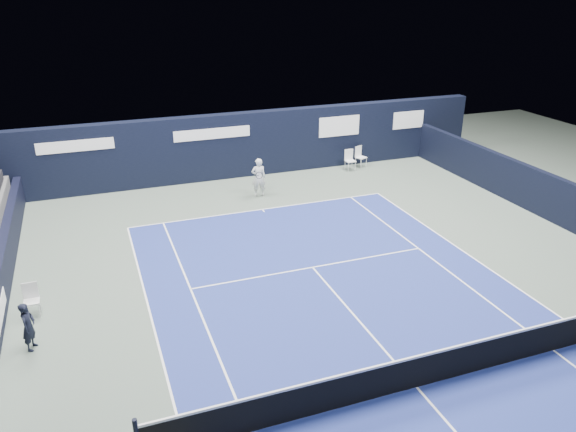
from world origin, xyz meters
name	(u,v)px	position (x,y,z in m)	size (l,w,h in m)	color
ground	(376,341)	(0.00, 2.00, 0.00)	(48.00, 48.00, 0.00)	#4E5D52
court_surface	(417,388)	(0.00, 0.00, 0.00)	(10.97, 23.77, 0.01)	navy
enclosure_wall_right	(570,206)	(10.50, 6.00, 0.90)	(0.30, 22.00, 1.80)	black
folding_chair_back_a	(349,156)	(5.79, 15.49, 0.70)	(0.47, 0.50, 1.05)	white
folding_chair_back_b	(360,155)	(6.53, 15.77, 0.61)	(0.61, 0.60, 1.07)	white
line_judge_chair	(31,297)	(-8.62, 6.60, 0.55)	(0.43, 0.41, 0.97)	silver
line_judge	(28,326)	(-8.58, 4.83, 0.67)	(0.49, 0.32, 1.35)	black
court_markings	(417,387)	(0.00, 0.00, 0.01)	(11.03, 23.83, 0.00)	white
tennis_net	(419,370)	(0.00, 0.00, 0.51)	(12.90, 0.10, 1.10)	black
back_sponsor_wall	(232,146)	(0.01, 16.50, 1.55)	(26.00, 0.63, 3.10)	black
tennis_player	(259,177)	(0.37, 13.48, 0.87)	(0.68, 0.86, 1.73)	silver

